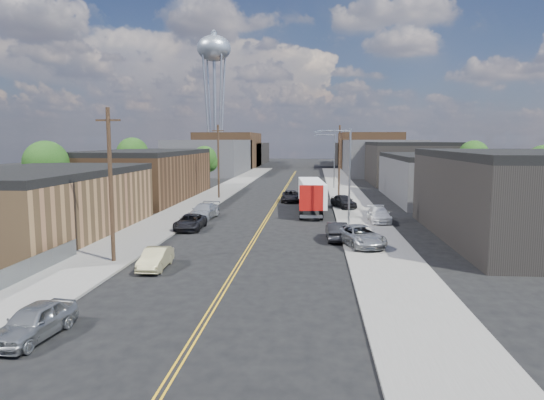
% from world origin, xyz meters
% --- Properties ---
extents(ground, '(260.00, 260.00, 0.00)m').
position_xyz_m(ground, '(0.00, 60.00, 0.00)').
color(ground, black).
rests_on(ground, ground).
extents(centerline, '(0.32, 120.00, 0.01)m').
position_xyz_m(centerline, '(0.00, 45.00, 0.01)').
color(centerline, gold).
rests_on(centerline, ground).
extents(sidewalk_left, '(5.00, 140.00, 0.15)m').
position_xyz_m(sidewalk_left, '(-9.50, 45.00, 0.07)').
color(sidewalk_left, slate).
rests_on(sidewalk_left, ground).
extents(sidewalk_right, '(5.00, 140.00, 0.15)m').
position_xyz_m(sidewalk_right, '(9.50, 45.00, 0.07)').
color(sidewalk_right, slate).
rests_on(sidewalk_right, ground).
extents(warehouse_tan, '(12.00, 22.00, 5.60)m').
position_xyz_m(warehouse_tan, '(-18.00, 18.00, 2.80)').
color(warehouse_tan, brown).
rests_on(warehouse_tan, ground).
extents(warehouse_brown, '(12.00, 26.00, 6.60)m').
position_xyz_m(warehouse_brown, '(-18.00, 44.00, 3.30)').
color(warehouse_brown, '#503420').
rests_on(warehouse_brown, ground).
extents(industrial_right_a, '(14.00, 22.00, 7.10)m').
position_xyz_m(industrial_right_a, '(21.99, 20.00, 3.55)').
color(industrial_right_a, black).
rests_on(industrial_right_a, ground).
extents(industrial_right_b, '(14.00, 24.00, 6.10)m').
position_xyz_m(industrial_right_b, '(22.00, 46.00, 3.05)').
color(industrial_right_b, '#353537').
rests_on(industrial_right_b, ground).
extents(industrial_right_c, '(14.00, 22.00, 7.60)m').
position_xyz_m(industrial_right_c, '(22.00, 72.00, 3.80)').
color(industrial_right_c, black).
rests_on(industrial_right_c, ground).
extents(skyline_left_a, '(16.00, 30.00, 8.00)m').
position_xyz_m(skyline_left_a, '(-20.00, 95.00, 4.00)').
color(skyline_left_a, '#353537').
rests_on(skyline_left_a, ground).
extents(skyline_right_a, '(16.00, 30.00, 8.00)m').
position_xyz_m(skyline_right_a, '(20.00, 95.00, 4.00)').
color(skyline_right_a, '#353537').
rests_on(skyline_right_a, ground).
extents(skyline_left_b, '(16.00, 26.00, 10.00)m').
position_xyz_m(skyline_left_b, '(-20.00, 120.00, 5.00)').
color(skyline_left_b, '#503420').
rests_on(skyline_left_b, ground).
extents(skyline_right_b, '(16.00, 26.00, 10.00)m').
position_xyz_m(skyline_right_b, '(20.00, 120.00, 5.00)').
color(skyline_right_b, '#503420').
rests_on(skyline_right_b, ground).
extents(skyline_left_c, '(16.00, 40.00, 7.00)m').
position_xyz_m(skyline_left_c, '(-20.00, 140.00, 3.50)').
color(skyline_left_c, black).
rests_on(skyline_left_c, ground).
extents(skyline_right_c, '(16.00, 40.00, 7.00)m').
position_xyz_m(skyline_right_c, '(20.00, 140.00, 3.50)').
color(skyline_right_c, black).
rests_on(skyline_right_c, ground).
extents(water_tower, '(9.00, 9.00, 36.90)m').
position_xyz_m(water_tower, '(-22.00, 110.00, 30.65)').
color(water_tower, gray).
rests_on(water_tower, ground).
extents(streetlight_near, '(3.39, 0.25, 9.00)m').
position_xyz_m(streetlight_near, '(7.60, 25.00, 5.33)').
color(streetlight_near, gray).
rests_on(streetlight_near, ground).
extents(streetlight_far, '(3.39, 0.25, 9.00)m').
position_xyz_m(streetlight_far, '(7.60, 60.00, 5.33)').
color(streetlight_far, gray).
rests_on(streetlight_far, ground).
extents(utility_pole_left_near, '(1.60, 0.26, 10.00)m').
position_xyz_m(utility_pole_left_near, '(-8.20, 10.00, 5.14)').
color(utility_pole_left_near, black).
rests_on(utility_pole_left_near, ground).
extents(utility_pole_left_far, '(1.60, 0.26, 10.00)m').
position_xyz_m(utility_pole_left_far, '(-8.20, 45.00, 5.14)').
color(utility_pole_left_far, black).
rests_on(utility_pole_left_far, ground).
extents(utility_pole_right, '(1.60, 0.26, 10.00)m').
position_xyz_m(utility_pole_right, '(8.20, 48.00, 5.14)').
color(utility_pole_right, black).
rests_on(utility_pole_right, ground).
extents(chainlink_fence, '(0.05, 16.00, 1.22)m').
position_xyz_m(chainlink_fence, '(-11.50, 3.50, 0.66)').
color(chainlink_fence, slate).
rests_on(chainlink_fence, ground).
extents(tree_left_near, '(4.85, 4.76, 7.91)m').
position_xyz_m(tree_left_near, '(-23.94, 30.00, 5.18)').
color(tree_left_near, black).
rests_on(tree_left_near, ground).
extents(tree_left_mid, '(5.10, 5.04, 8.37)m').
position_xyz_m(tree_left_mid, '(-23.94, 55.00, 5.48)').
color(tree_left_mid, black).
rests_on(tree_left_mid, ground).
extents(tree_left_far, '(4.35, 4.20, 6.97)m').
position_xyz_m(tree_left_far, '(-13.94, 62.00, 4.57)').
color(tree_left_far, black).
rests_on(tree_left_far, ground).
extents(tree_right_near, '(4.60, 4.48, 7.44)m').
position_xyz_m(tree_right_near, '(30.06, 36.00, 4.87)').
color(tree_right_near, black).
rests_on(tree_right_near, ground).
extents(tree_right_far, '(4.85, 4.76, 7.91)m').
position_xyz_m(tree_right_far, '(30.06, 60.00, 5.18)').
color(tree_right_far, black).
rests_on(tree_right_far, ground).
extents(semi_truck, '(3.18, 13.88, 3.58)m').
position_xyz_m(semi_truck, '(4.50, 34.09, 2.04)').
color(semi_truck, white).
rests_on(semi_truck, ground).
extents(car_left_a, '(2.11, 4.30, 1.41)m').
position_xyz_m(car_left_a, '(-6.40, -2.00, 0.71)').
color(car_left_a, gray).
rests_on(car_left_a, ground).
extents(car_left_b, '(1.51, 3.98, 1.30)m').
position_xyz_m(car_left_b, '(-5.00, 8.82, 0.65)').
color(car_left_b, tan).
rests_on(car_left_b, ground).
extents(car_left_c, '(2.35, 4.93, 1.36)m').
position_xyz_m(car_left_c, '(-6.25, 22.07, 0.68)').
color(car_left_c, black).
rests_on(car_left_c, ground).
extents(car_left_d, '(2.70, 5.51, 1.54)m').
position_xyz_m(car_left_d, '(-6.40, 28.19, 0.77)').
color(car_left_d, '#B4B6B9').
rests_on(car_left_d, ground).
extents(car_right_oncoming, '(1.72, 4.54, 1.48)m').
position_xyz_m(car_right_oncoming, '(6.60, 18.54, 0.74)').
color(car_right_oncoming, black).
rests_on(car_right_oncoming, ground).
extents(car_right_lot_a, '(4.08, 5.91, 1.50)m').
position_xyz_m(car_right_lot_a, '(8.20, 16.00, 0.90)').
color(car_right_lot_a, '#9D9FA2').
rests_on(car_right_lot_a, sidewalk_right).
extents(car_right_lot_b, '(2.06, 4.80, 1.38)m').
position_xyz_m(car_right_lot_b, '(11.00, 26.91, 0.84)').
color(car_right_lot_b, silver).
rests_on(car_right_lot_b, sidewalk_right).
extents(car_right_lot_c, '(3.23, 4.81, 1.52)m').
position_xyz_m(car_right_lot_c, '(8.20, 36.46, 0.91)').
color(car_right_lot_c, black).
rests_on(car_right_lot_c, sidewalk_right).
extents(car_ahead_truck, '(2.55, 5.24, 1.44)m').
position_xyz_m(car_ahead_truck, '(1.75, 42.51, 0.72)').
color(car_ahead_truck, black).
rests_on(car_ahead_truck, ground).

